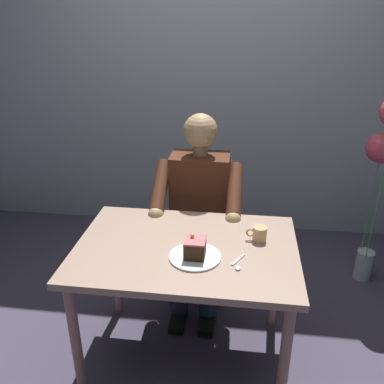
# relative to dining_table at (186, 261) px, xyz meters

# --- Properties ---
(ground_plane) EXTENTS (14.00, 14.00, 0.00)m
(ground_plane) POSITION_rel_dining_table_xyz_m (0.00, 0.00, -0.64)
(ground_plane) COLOR #453D50
(cafe_rear_panel) EXTENTS (6.40, 0.12, 3.00)m
(cafe_rear_panel) POSITION_rel_dining_table_xyz_m (0.00, -1.63, 0.86)
(cafe_rear_panel) COLOR #99A1A8
(cafe_rear_panel) RESTS_ON ground
(dining_table) EXTENTS (1.09, 0.75, 0.72)m
(dining_table) POSITION_rel_dining_table_xyz_m (0.00, 0.00, 0.00)
(dining_table) COLOR gray
(dining_table) RESTS_ON ground
(chair) EXTENTS (0.42, 0.42, 0.88)m
(chair) POSITION_rel_dining_table_xyz_m (0.00, -0.71, -0.16)
(chair) COLOR #A47B6C
(chair) RESTS_ON ground
(seated_person) EXTENTS (0.53, 0.58, 1.24)m
(seated_person) POSITION_rel_dining_table_xyz_m (0.00, -0.54, 0.00)
(seated_person) COLOR #4C2515
(seated_person) RESTS_ON ground
(dessert_plate) EXTENTS (0.25, 0.25, 0.01)m
(dessert_plate) POSITION_rel_dining_table_xyz_m (-0.06, 0.09, 0.09)
(dessert_plate) COLOR silver
(dessert_plate) RESTS_ON dining_table
(cake_slice) EXTENTS (0.10, 0.10, 0.11)m
(cake_slice) POSITION_rel_dining_table_xyz_m (-0.06, 0.09, 0.14)
(cake_slice) COLOR #3A2312
(cake_slice) RESTS_ON dessert_plate
(coffee_cup) EXTENTS (0.11, 0.07, 0.08)m
(coffee_cup) POSITION_rel_dining_table_xyz_m (-0.36, -0.10, 0.13)
(coffee_cup) COLOR #DEAC6D
(coffee_cup) RESTS_ON dining_table
(dessert_spoon) EXTENTS (0.06, 0.14, 0.01)m
(dessert_spoon) POSITION_rel_dining_table_xyz_m (-0.26, 0.13, 0.09)
(dessert_spoon) COLOR silver
(dessert_spoon) RESTS_ON dining_table
(balloon_display) EXTENTS (0.20, 0.33, 1.34)m
(balloon_display) POSITION_rel_dining_table_xyz_m (-1.14, -0.88, 0.29)
(balloon_display) COLOR #B2C1C6
(balloon_display) RESTS_ON ground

